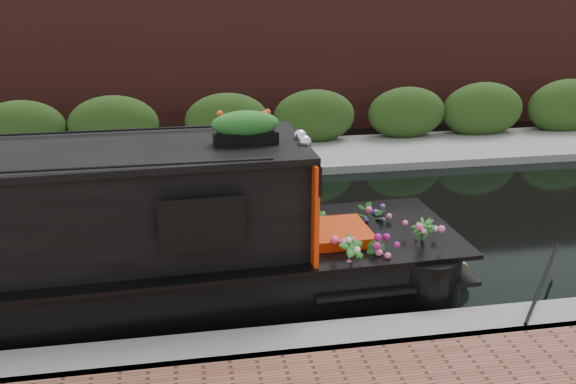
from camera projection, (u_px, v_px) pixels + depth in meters
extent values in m
plane|color=black|center=(245.00, 240.00, 10.19)|extent=(80.00, 80.00, 0.00)
cube|color=gray|center=(278.00, 359.00, 7.13)|extent=(40.00, 0.60, 0.50)
cube|color=gray|center=(224.00, 163.00, 14.08)|extent=(40.00, 2.40, 0.34)
cube|color=#254115|center=(221.00, 152.00, 14.92)|extent=(40.00, 1.10, 2.80)
cube|color=#51201B|center=(215.00, 130.00, 16.87)|extent=(40.00, 1.00, 8.00)
cube|color=red|center=(301.00, 197.00, 8.08)|extent=(0.12, 1.68, 1.30)
cube|color=black|center=(202.00, 224.00, 7.06)|extent=(0.87, 0.06, 0.53)
cube|color=red|center=(338.00, 245.00, 8.40)|extent=(0.80, 0.89, 0.48)
sphere|color=silver|center=(305.00, 142.00, 7.70)|extent=(0.17, 0.17, 0.17)
sphere|color=silver|center=(300.00, 136.00, 7.95)|extent=(0.17, 0.17, 0.17)
cube|color=black|center=(246.00, 138.00, 7.70)|extent=(0.78, 0.26, 0.15)
ellipsoid|color=#F63C1B|center=(245.00, 122.00, 7.63)|extent=(0.85, 0.26, 0.23)
imported|color=#286D25|center=(352.00, 261.00, 7.75)|extent=(0.40, 0.33, 0.64)
imported|color=#286D25|center=(375.00, 262.00, 7.88)|extent=(0.33, 0.35, 0.51)
imported|color=#286D25|center=(375.00, 224.00, 9.00)|extent=(0.57, 0.53, 0.53)
imported|color=#286D25|center=(421.00, 242.00, 8.31)|extent=(0.46, 0.46, 0.62)
imported|color=#286D25|center=(322.00, 226.00, 8.99)|extent=(0.30, 0.31, 0.50)
cylinder|color=olive|center=(455.00, 269.00, 8.84)|extent=(0.34, 0.35, 0.34)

